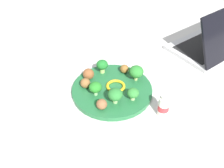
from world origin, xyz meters
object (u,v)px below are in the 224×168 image
meatball_front_left (102,104)px  meatball_front_right (85,83)px  broccoli_floret_front_left (95,87)px  laptop (214,42)px  meatball_mid_left (88,74)px  broccoli_floret_far_rim (133,93)px  plate (112,90)px  broccoli_floret_near_rim (115,95)px  meatball_near_rim (124,69)px  knife (53,72)px  broccoli_floret_back_right (102,65)px  yogurt_bottle (164,106)px  broccoli_floret_mid_right (136,72)px  fork (61,68)px  napkin (56,70)px  pepper_ring_mid_left (116,86)px

meatball_front_left → meatball_front_right: 0.12m
broccoli_floret_front_left → laptop: size_ratio=0.14×
meatball_mid_left → meatball_front_right: meatball_mid_left is taller
broccoli_floret_far_rim → plate: bearing=179.0°
broccoli_floret_near_rim → meatball_front_left: (-0.02, -0.05, -0.02)m
meatball_near_rim → laptop: size_ratio=0.09×
broccoli_floret_near_rim → laptop: bearing=77.3°
meatball_front_right → knife: 0.16m
plate → meatball_front_right: (-0.08, -0.05, 0.03)m
broccoli_floret_front_left → broccoli_floret_far_rim: bearing=27.3°
laptop → broccoli_floret_back_right: bearing=-121.0°
broccoli_floret_back_right → yogurt_bottle: yogurt_bottle is taller
broccoli_floret_back_right → laptop: laptop is taller
meatball_mid_left → meatball_near_rim: bearing=54.0°
broccoli_floret_mid_right → broccoli_floret_front_left: bearing=-112.2°
broccoli_floret_mid_right → yogurt_bottle: yogurt_bottle is taller
broccoli_floret_near_rim → meatball_front_left: broccoli_floret_near_rim is taller
meatball_front_left → broccoli_floret_front_left: bearing=147.4°
fork → broccoli_floret_front_left: bearing=-10.2°
meatball_mid_left → meatball_front_right: bearing=-61.0°
broccoli_floret_mid_right → knife: (-0.28, -0.15, -0.04)m
broccoli_floret_near_rim → meatball_near_rim: broccoli_floret_near_rim is taller
broccoli_floret_far_rim → meatball_front_right: bearing=-163.3°
broccoli_floret_far_rim → broccoli_floret_front_left: bearing=-152.7°
meatball_near_rim → yogurt_bottle: 0.23m
meatball_mid_left → broccoli_floret_back_right: bearing=75.8°
broccoli_floret_back_right → broccoli_floret_far_rim: bearing=-16.5°
meatball_near_rim → broccoli_floret_far_rim: bearing=-43.1°
meatball_front_right → laptop: (0.25, 0.52, 0.00)m
plate → broccoli_floret_mid_right: broccoli_floret_mid_right is taller
broccoli_floret_mid_right → meatball_front_right: bearing=-128.9°
broccoli_floret_back_right → knife: bearing=-145.3°
napkin → fork: 0.02m
fork → knife: same height
broccoli_floret_front_left → fork: 0.22m
broccoli_floret_back_right → knife: 0.19m
plate → broccoli_floret_far_rim: bearing=-1.0°
broccoli_floret_mid_right → yogurt_bottle: bearing=-25.6°
broccoli_floret_mid_right → plate: bearing=-112.3°
broccoli_floret_near_rim → meatball_front_right: 0.13m
meatball_near_rim → laptop: laptop is taller
broccoli_floret_far_rim → broccoli_floret_back_right: bearing=163.5°
broccoli_floret_back_right → pepper_ring_mid_left: (0.09, -0.04, -0.03)m
meatball_front_right → pepper_ring_mid_left: 0.11m
meatball_front_left → meatball_front_right: same height
meatball_front_left → yogurt_bottle: 0.19m
plate → yogurt_bottle: (0.19, 0.02, 0.03)m
broccoli_floret_back_right → meatball_front_left: broccoli_floret_back_right is taller
broccoli_floret_front_left → pepper_ring_mid_left: (0.03, 0.07, -0.03)m
meatball_near_rim → meatball_mid_left: size_ratio=0.79×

